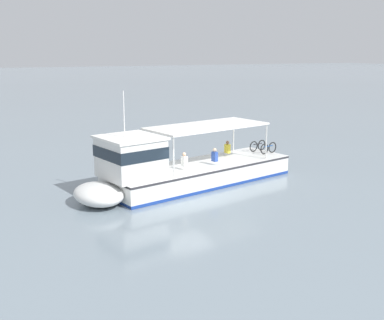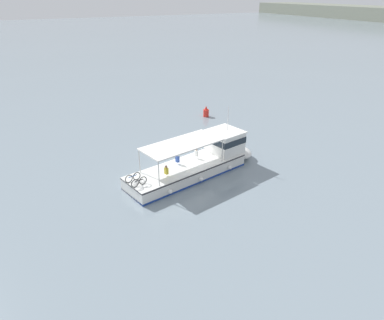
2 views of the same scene
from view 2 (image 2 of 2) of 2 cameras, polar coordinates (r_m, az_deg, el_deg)
name	(u,v)px [view 2 (image 2 of 2)]	position (r m, az deg, el deg)	size (l,w,h in m)	color
ground_plane	(196,164)	(32.04, 0.59, -0.70)	(400.00, 400.00, 0.00)	gray
ferry_main	(201,161)	(30.39, 1.49, -0.13)	(5.80, 13.07, 5.32)	white
channel_buoy	(206,112)	(44.42, 2.30, 7.80)	(0.70, 0.70, 1.40)	red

